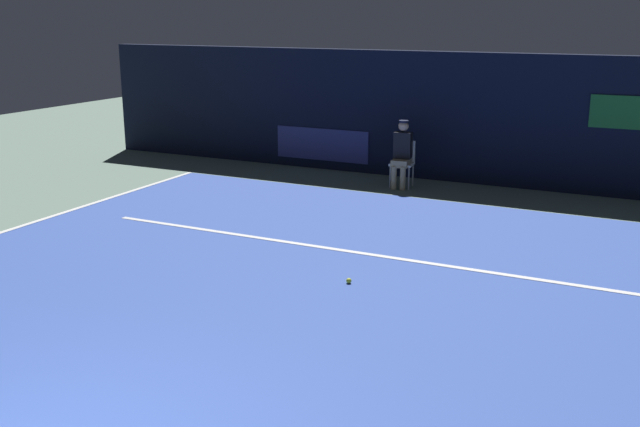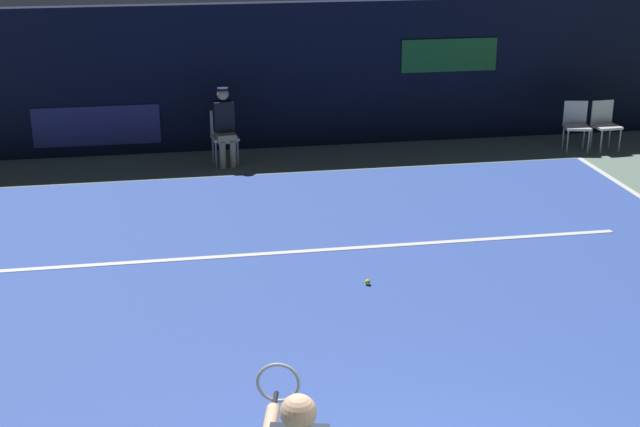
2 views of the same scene
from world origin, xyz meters
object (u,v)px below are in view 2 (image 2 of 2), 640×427
line_judge_on_chair (224,125)px  courtside_chair_far (576,123)px  courtside_chair_near (605,122)px  tennis_ball (368,282)px

line_judge_on_chair → courtside_chair_far: 6.30m
courtside_chair_near → tennis_ball: bearing=-136.9°
line_judge_on_chair → courtside_chair_near: 6.83m
line_judge_on_chair → courtside_chair_near: bearing=-2.0°
courtside_chair_near → courtside_chair_far: same height
line_judge_on_chair → courtside_chair_near: (6.83, -0.24, -0.18)m
courtside_chair_far → tennis_ball: (-5.02, -5.24, -0.46)m
line_judge_on_chair → tennis_ball: (1.27, -5.44, -0.64)m
courtside_chair_far → tennis_ball: courtside_chair_far is taller
courtside_chair_near → tennis_ball: courtside_chair_near is taller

